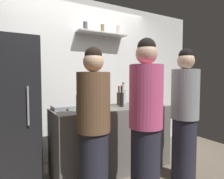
{
  "coord_description": "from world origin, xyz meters",
  "views": [
    {
      "loc": [
        -1.11,
        -1.81,
        1.3
      ],
      "look_at": [
        0.21,
        0.53,
        1.14
      ],
      "focal_mm": 30.71,
      "sensor_mm": 36.0,
      "label": 1
    }
  ],
  "objects": [
    {
      "name": "water_bottle_plastic",
      "position": [
        -0.16,
        0.39,
        1.0
      ],
      "size": [
        0.08,
        0.08,
        0.24
      ],
      "color": "silver",
      "rests_on": "counter"
    },
    {
      "name": "wine_bottle_pale_glass",
      "position": [
        0.56,
        0.78,
        1.02
      ],
      "size": [
        0.08,
        0.08,
        0.34
      ],
      "color": "#B2BFB2",
      "rests_on": "counter"
    },
    {
      "name": "utensil_holder",
      "position": [
        -0.02,
        0.38,
        0.95
      ],
      "size": [
        0.1,
        0.1,
        0.21
      ],
      "color": "#B2B2B7",
      "rests_on": "counter"
    },
    {
      "name": "baking_pan",
      "position": [
        -0.42,
        0.66,
        0.92
      ],
      "size": [
        0.34,
        0.24,
        0.05
      ],
      "primitive_type": "cube",
      "color": "gray",
      "rests_on": "counter"
    },
    {
      "name": "back_wall_assembly",
      "position": [
        0.0,
        1.25,
        1.3
      ],
      "size": [
        4.8,
        0.32,
        2.6
      ],
      "color": "white",
      "rests_on": "ground"
    },
    {
      "name": "refrigerator",
      "position": [
        -1.07,
        0.85,
        0.9
      ],
      "size": [
        0.67,
        0.62,
        1.8
      ],
      "color": "black",
      "rests_on": "ground"
    },
    {
      "name": "person_pink_top",
      "position": [
        0.13,
        -0.3,
        0.85
      ],
      "size": [
        0.34,
        0.34,
        1.7
      ],
      "rotation": [
        0.0,
        0.0,
        5.62
      ],
      "color": "#262633",
      "rests_on": "ground"
    },
    {
      "name": "person_brown_jacket",
      "position": [
        -0.33,
        -0.04,
        0.79
      ],
      "size": [
        0.34,
        0.34,
        1.61
      ],
      "rotation": [
        0.0,
        0.0,
        5.74
      ],
      "color": "#262633",
      "rests_on": "ground"
    },
    {
      "name": "wine_bottle_amber_glass",
      "position": [
        0.41,
        0.67,
        1.0
      ],
      "size": [
        0.06,
        0.06,
        0.29
      ],
      "color": "#472814",
      "rests_on": "counter"
    },
    {
      "name": "person_grey_hoodie",
      "position": [
        0.87,
        -0.17,
        0.83
      ],
      "size": [
        0.34,
        0.34,
        1.67
      ],
      "rotation": [
        0.0,
        0.0,
        5.89
      ],
      "color": "#262633",
      "rests_on": "ground"
    },
    {
      "name": "wine_bottle_dark_glass",
      "position": [
        0.35,
        0.51,
        1.01
      ],
      "size": [
        0.06,
        0.06,
        0.31
      ],
      "color": "black",
      "rests_on": "counter"
    },
    {
      "name": "counter",
      "position": [
        0.21,
        0.53,
        0.45
      ],
      "size": [
        1.66,
        0.63,
        0.89
      ],
      "primitive_type": "cube",
      "color": "#66605B",
      "rests_on": "ground"
    },
    {
      "name": "wine_bottle_green_glass",
      "position": [
        -0.35,
        0.32,
        1.01
      ],
      "size": [
        0.07,
        0.07,
        0.3
      ],
      "color": "#19471E",
      "rests_on": "counter"
    }
  ]
}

